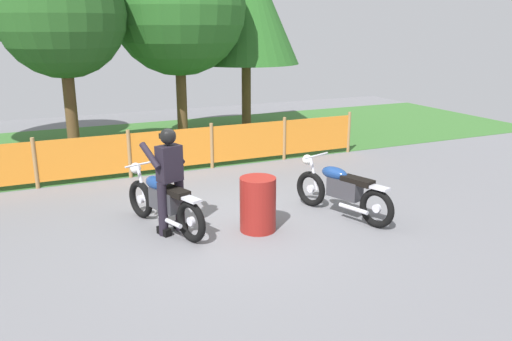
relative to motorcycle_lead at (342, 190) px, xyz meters
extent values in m
cube|color=slate|center=(-1.92, 0.59, -0.49)|extent=(24.00, 24.00, 0.02)
cube|color=#386B2D|center=(-1.92, 7.03, -0.47)|extent=(24.00, 6.35, 0.01)
cylinder|color=#997547|center=(-4.73, 3.85, 0.05)|extent=(0.08, 0.08, 1.05)
cylinder|color=#997547|center=(-2.85, 3.85, 0.05)|extent=(0.08, 0.08, 1.05)
cylinder|color=#997547|center=(-0.98, 3.85, 0.05)|extent=(0.08, 0.08, 1.05)
cylinder|color=#997547|center=(0.89, 3.85, 0.05)|extent=(0.08, 0.08, 1.05)
cylinder|color=#997547|center=(2.77, 3.85, 0.05)|extent=(0.08, 0.08, 1.05)
cube|color=orange|center=(-3.79, 3.85, 0.07)|extent=(1.79, 0.02, 0.85)
cube|color=orange|center=(-1.92, 3.85, 0.07)|extent=(1.79, 0.02, 0.85)
cube|color=orange|center=(-0.04, 3.85, 0.07)|extent=(1.79, 0.02, 0.85)
cube|color=orange|center=(1.83, 3.85, 0.07)|extent=(1.79, 0.02, 0.85)
cylinder|color=brown|center=(-3.80, 5.69, 0.74)|extent=(0.28, 0.28, 2.43)
sphere|color=#23511E|center=(-3.80, 5.69, 2.95)|extent=(2.85, 2.85, 2.85)
cylinder|color=brown|center=(-0.85, 6.58, 0.73)|extent=(0.28, 0.28, 2.40)
sphere|color=#286023|center=(-0.85, 6.58, 3.18)|extent=(3.56, 3.56, 3.56)
cylinder|color=brown|center=(1.45, 7.47, 0.56)|extent=(0.28, 0.28, 2.07)
cone|color=#286023|center=(1.45, 7.47, 3.36)|extent=(3.17, 3.17, 3.52)
torus|color=black|center=(-0.22, 0.66, -0.15)|extent=(0.31, 0.65, 0.65)
cylinder|color=silver|center=(-0.22, 0.66, -0.15)|extent=(0.10, 0.15, 0.14)
torus|color=black|center=(0.23, -0.69, -0.15)|extent=(0.31, 0.65, 0.65)
cylinder|color=silver|center=(0.23, -0.69, -0.15)|extent=(0.10, 0.15, 0.14)
cube|color=#38383D|center=(0.02, -0.06, 0.03)|extent=(0.42, 0.65, 0.32)
ellipsoid|color=navy|center=(-0.05, 0.16, 0.26)|extent=(0.40, 0.58, 0.22)
cube|color=black|center=(0.10, -0.30, 0.23)|extent=(0.39, 0.61, 0.10)
cube|color=silver|center=(0.23, -0.69, 0.20)|extent=(0.27, 0.40, 0.04)
cylinder|color=silver|center=(-0.20, 0.60, 0.14)|extent=(0.13, 0.24, 0.58)
sphere|color=white|center=(-0.25, 0.76, 0.38)|extent=(0.23, 0.23, 0.18)
cylinder|color=silver|center=(-0.19, 0.57, 0.49)|extent=(0.59, 0.22, 0.03)
cylinder|color=silver|center=(-0.02, -0.39, -0.22)|extent=(0.24, 0.55, 0.07)
torus|color=black|center=(-3.16, 1.36, -0.15)|extent=(0.32, 0.65, 0.65)
cylinder|color=silver|center=(-3.16, 1.36, -0.15)|extent=(0.10, 0.16, 0.14)
torus|color=black|center=(-2.69, 0.00, -0.15)|extent=(0.32, 0.65, 0.65)
cylinder|color=silver|center=(-2.69, 0.00, -0.15)|extent=(0.10, 0.16, 0.14)
cube|color=#38383D|center=(-2.91, 0.63, 0.04)|extent=(0.43, 0.66, 0.33)
ellipsoid|color=navy|center=(-2.99, 0.85, 0.26)|extent=(0.41, 0.58, 0.22)
cube|color=black|center=(-2.83, 0.39, 0.23)|extent=(0.40, 0.61, 0.10)
cube|color=silver|center=(-2.69, 0.00, 0.21)|extent=(0.28, 0.40, 0.04)
cylinder|color=silver|center=(-3.14, 1.30, 0.15)|extent=(0.13, 0.24, 0.58)
sphere|color=white|center=(-3.20, 1.45, 0.38)|extent=(0.23, 0.23, 0.18)
cylinder|color=silver|center=(-3.13, 1.26, 0.50)|extent=(0.59, 0.23, 0.03)
cylinder|color=silver|center=(-2.95, 0.29, -0.21)|extent=(0.25, 0.55, 0.07)
cylinder|color=black|center=(-3.01, 0.43, -0.05)|extent=(0.19, 0.19, 0.86)
cube|color=black|center=(-3.01, 0.43, -0.42)|extent=(0.19, 0.28, 0.12)
cylinder|color=black|center=(-2.71, 0.54, -0.05)|extent=(0.19, 0.19, 0.86)
cube|color=black|center=(-2.71, 0.54, -0.42)|extent=(0.19, 0.28, 0.12)
cube|color=black|center=(-2.86, 0.49, 0.66)|extent=(0.42, 0.34, 0.56)
cylinder|color=black|center=(-3.13, 0.58, 0.79)|extent=(0.25, 0.49, 0.38)
cylinder|color=black|center=(-2.71, 0.73, 0.79)|extent=(0.25, 0.49, 0.38)
sphere|color=black|center=(-2.86, 0.49, 1.09)|extent=(0.32, 0.32, 0.25)
cube|color=black|center=(-2.89, 0.58, 1.09)|extent=(0.18, 0.09, 0.08)
cylinder|color=maroon|center=(-1.58, 0.00, -0.04)|extent=(0.58, 0.58, 0.88)
camera|label=1|loc=(-4.81, -7.04, 2.72)|focal=36.16mm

